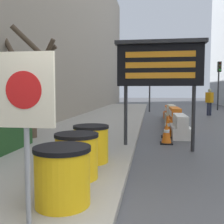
# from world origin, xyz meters

# --- Properties ---
(bare_tree) EXTENTS (1.67, 1.70, 3.45)m
(bare_tree) POSITION_xyz_m (-3.39, 5.39, 1.87)
(bare_tree) COLOR #4C3D2D
(bare_tree) RESTS_ON sidewalk_left
(barrel_drum_foreground) EXTENTS (0.76, 0.76, 0.79)m
(barrel_drum_foreground) POSITION_xyz_m (-0.74, 0.67, 0.52)
(barrel_drum_foreground) COLOR yellow
(barrel_drum_foreground) RESTS_ON sidewalk_left
(barrel_drum_middle) EXTENTS (0.76, 0.76, 0.79)m
(barrel_drum_middle) POSITION_xyz_m (-0.85, 1.73, 0.52)
(barrel_drum_middle) COLOR yellow
(barrel_drum_middle) RESTS_ON sidewalk_left
(barrel_drum_back) EXTENTS (0.76, 0.76, 0.79)m
(barrel_drum_back) POSITION_xyz_m (-0.84, 2.79, 0.52)
(barrel_drum_back) COLOR yellow
(barrel_drum_back) RESTS_ON sidewalk_left
(warning_sign) EXTENTS (0.68, 0.08, 1.93)m
(warning_sign) POSITION_xyz_m (-0.93, 0.05, 1.51)
(warning_sign) COLOR gray
(warning_sign) RESTS_ON sidewalk_left
(message_board) EXTENTS (2.41, 0.36, 2.99)m
(message_board) POSITION_xyz_m (0.65, 4.66, 2.33)
(message_board) COLOR #28282B
(message_board) RESTS_ON ground_plane
(jersey_barrier_white) EXTENTS (0.63, 1.71, 0.79)m
(jersey_barrier_white) POSITION_xyz_m (1.47, 6.97, 0.35)
(jersey_barrier_white) COLOR silver
(jersey_barrier_white) RESTS_ON ground_plane
(jersey_barrier_orange_near) EXTENTS (0.64, 1.76, 0.92)m
(jersey_barrier_orange_near) POSITION_xyz_m (1.47, 9.01, 0.40)
(jersey_barrier_orange_near) COLOR orange
(jersey_barrier_orange_near) RESTS_ON ground_plane
(jersey_barrier_cream) EXTENTS (0.58, 1.71, 0.92)m
(jersey_barrier_cream) POSITION_xyz_m (1.47, 11.15, 0.41)
(jersey_barrier_cream) COLOR beige
(jersey_barrier_cream) RESTS_ON ground_plane
(jersey_barrier_orange_far) EXTENTS (0.53, 1.62, 0.76)m
(jersey_barrier_orange_far) POSITION_xyz_m (1.47, 13.27, 0.33)
(jersey_barrier_orange_far) COLOR orange
(jersey_barrier_orange_far) RESTS_ON ground_plane
(traffic_cone_near) EXTENTS (0.39, 0.39, 0.70)m
(traffic_cone_near) POSITION_xyz_m (0.92, 5.61, 0.34)
(traffic_cone_near) COLOR black
(traffic_cone_near) RESTS_ON ground_plane
(traffic_cone_mid) EXTENTS (0.44, 0.44, 0.78)m
(traffic_cone_mid) POSITION_xyz_m (1.02, 6.81, 0.38)
(traffic_cone_mid) COLOR black
(traffic_cone_mid) RESTS_ON ground_plane
(traffic_light_near_curb) EXTENTS (0.28, 0.45, 3.77)m
(traffic_light_near_curb) POSITION_xyz_m (0.34, 18.01, 2.74)
(traffic_light_near_curb) COLOR #2D2D30
(traffic_light_near_curb) RESTS_ON ground_plane
(traffic_light_far_side) EXTENTS (0.28, 0.45, 4.06)m
(traffic_light_far_side) POSITION_xyz_m (6.05, 20.44, 2.94)
(traffic_light_far_side) COLOR #2D2D30
(traffic_light_far_side) RESTS_ON ground_plane
(pedestrian_worker) EXTENTS (0.49, 0.55, 1.78)m
(pedestrian_worker) POSITION_xyz_m (4.31, 15.63, 1.05)
(pedestrian_worker) COLOR #23283D
(pedestrian_worker) RESTS_ON ground_plane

